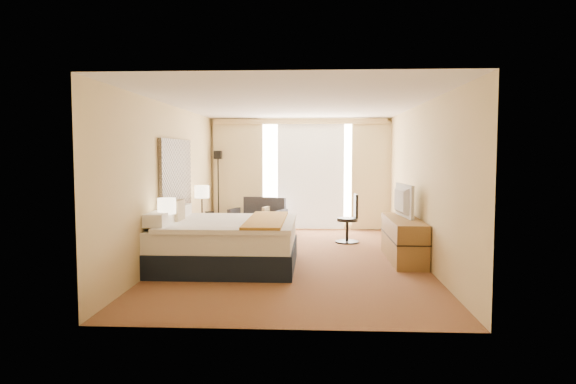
{
  "coord_description": "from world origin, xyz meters",
  "views": [
    {
      "loc": [
        0.34,
        -8.58,
        1.79
      ],
      "look_at": [
        -0.13,
        0.4,
        1.11
      ],
      "focal_mm": 32.0,
      "sensor_mm": 36.0,
      "label": 1
    }
  ],
  "objects_px": {
    "loveseat": "(259,220)",
    "television": "(399,200)",
    "nightstand_left": "(168,254)",
    "media_dresser": "(403,239)",
    "lamp_left": "(167,207)",
    "nightstand_right": "(203,229)",
    "floor_lamp": "(218,174)",
    "lamp_right": "(202,192)",
    "desk_chair": "(350,221)",
    "bed": "(225,242)"
  },
  "relations": [
    {
      "from": "nightstand_right",
      "to": "bed",
      "type": "relative_size",
      "value": 0.25
    },
    {
      "from": "media_dresser",
      "to": "lamp_left",
      "type": "relative_size",
      "value": 3.15
    },
    {
      "from": "nightstand_right",
      "to": "lamp_right",
      "type": "distance_m",
      "value": 0.74
    },
    {
      "from": "nightstand_left",
      "to": "floor_lamp",
      "type": "height_order",
      "value": "floor_lamp"
    },
    {
      "from": "loveseat",
      "to": "floor_lamp",
      "type": "bearing_deg",
      "value": -167.55
    },
    {
      "from": "nightstand_right",
      "to": "television",
      "type": "height_order",
      "value": "television"
    },
    {
      "from": "lamp_right",
      "to": "nightstand_right",
      "type": "bearing_deg",
      "value": 74.02
    },
    {
      "from": "floor_lamp",
      "to": "lamp_right",
      "type": "height_order",
      "value": "floor_lamp"
    },
    {
      "from": "nightstand_right",
      "to": "desk_chair",
      "type": "relative_size",
      "value": 0.56
    },
    {
      "from": "media_dresser",
      "to": "lamp_right",
      "type": "distance_m",
      "value": 4.03
    },
    {
      "from": "loveseat",
      "to": "television",
      "type": "relative_size",
      "value": 1.41
    },
    {
      "from": "loveseat",
      "to": "lamp_left",
      "type": "relative_size",
      "value": 2.41
    },
    {
      "from": "nightstand_right",
      "to": "floor_lamp",
      "type": "xyz_separation_m",
      "value": [
        -0.01,
        1.67,
        1.03
      ]
    },
    {
      "from": "desk_chair",
      "to": "lamp_left",
      "type": "xyz_separation_m",
      "value": [
        -2.91,
        -2.74,
        0.56
      ]
    },
    {
      "from": "nightstand_right",
      "to": "floor_lamp",
      "type": "height_order",
      "value": "floor_lamp"
    },
    {
      "from": "bed",
      "to": "nightstand_right",
      "type": "bearing_deg",
      "value": 111.06
    },
    {
      "from": "media_dresser",
      "to": "lamp_left",
      "type": "xyz_separation_m",
      "value": [
        -3.69,
        -1.09,
        0.64
      ]
    },
    {
      "from": "loveseat",
      "to": "television",
      "type": "xyz_separation_m",
      "value": [
        2.72,
        -2.79,
        0.73
      ]
    },
    {
      "from": "lamp_left",
      "to": "television",
      "type": "xyz_separation_m",
      "value": [
        3.64,
        1.34,
        -0.01
      ]
    },
    {
      "from": "lamp_right",
      "to": "floor_lamp",
      "type": "bearing_deg",
      "value": 89.87
    },
    {
      "from": "lamp_right",
      "to": "nightstand_left",
      "type": "bearing_deg",
      "value": -89.7
    },
    {
      "from": "television",
      "to": "lamp_left",
      "type": "bearing_deg",
      "value": 104.42
    },
    {
      "from": "nightstand_right",
      "to": "lamp_right",
      "type": "height_order",
      "value": "lamp_right"
    },
    {
      "from": "bed",
      "to": "floor_lamp",
      "type": "bearing_deg",
      "value": 102.22
    },
    {
      "from": "nightstand_right",
      "to": "desk_chair",
      "type": "xyz_separation_m",
      "value": [
        2.92,
        0.2,
        0.16
      ]
    },
    {
      "from": "loveseat",
      "to": "television",
      "type": "distance_m",
      "value": 3.96
    },
    {
      "from": "lamp_left",
      "to": "floor_lamp",
      "type": "bearing_deg",
      "value": 90.27
    },
    {
      "from": "nightstand_right",
      "to": "media_dresser",
      "type": "relative_size",
      "value": 0.31
    },
    {
      "from": "bed",
      "to": "loveseat",
      "type": "distance_m",
      "value": 3.69
    },
    {
      "from": "nightstand_left",
      "to": "desk_chair",
      "type": "bearing_deg",
      "value": 42.75
    },
    {
      "from": "nightstand_left",
      "to": "media_dresser",
      "type": "relative_size",
      "value": 0.31
    },
    {
      "from": "media_dresser",
      "to": "bed",
      "type": "relative_size",
      "value": 0.83
    },
    {
      "from": "television",
      "to": "media_dresser",
      "type": "bearing_deg",
      "value": -174.26
    },
    {
      "from": "floor_lamp",
      "to": "lamp_left",
      "type": "bearing_deg",
      "value": -89.73
    },
    {
      "from": "loveseat",
      "to": "lamp_left",
      "type": "distance_m",
      "value": 4.29
    },
    {
      "from": "nightstand_right",
      "to": "media_dresser",
      "type": "distance_m",
      "value": 3.97
    },
    {
      "from": "nightstand_right",
      "to": "television",
      "type": "xyz_separation_m",
      "value": [
        3.65,
        -1.2,
        0.71
      ]
    },
    {
      "from": "bed",
      "to": "floor_lamp",
      "type": "height_order",
      "value": "floor_lamp"
    },
    {
      "from": "nightstand_left",
      "to": "floor_lamp",
      "type": "relative_size",
      "value": 0.3
    },
    {
      "from": "nightstand_left",
      "to": "media_dresser",
      "type": "height_order",
      "value": "media_dresser"
    },
    {
      "from": "media_dresser",
      "to": "lamp_left",
      "type": "height_order",
      "value": "lamp_left"
    },
    {
      "from": "nightstand_right",
      "to": "lamp_left",
      "type": "bearing_deg",
      "value": -89.76
    },
    {
      "from": "loveseat",
      "to": "lamp_left",
      "type": "bearing_deg",
      "value": -84.69
    },
    {
      "from": "loveseat",
      "to": "lamp_right",
      "type": "distance_m",
      "value": 2.03
    },
    {
      "from": "bed",
      "to": "lamp_right",
      "type": "xyz_separation_m",
      "value": [
        -0.82,
        2.05,
        0.63
      ]
    },
    {
      "from": "nightstand_left",
      "to": "media_dresser",
      "type": "distance_m",
      "value": 3.85
    },
    {
      "from": "lamp_left",
      "to": "television",
      "type": "height_order",
      "value": "television"
    },
    {
      "from": "desk_chair",
      "to": "floor_lamp",
      "type": "bearing_deg",
      "value": 151.13
    },
    {
      "from": "media_dresser",
      "to": "desk_chair",
      "type": "xyz_separation_m",
      "value": [
        -0.78,
        1.65,
        0.08
      ]
    },
    {
      "from": "bed",
      "to": "lamp_right",
      "type": "distance_m",
      "value": 2.3
    }
  ]
}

